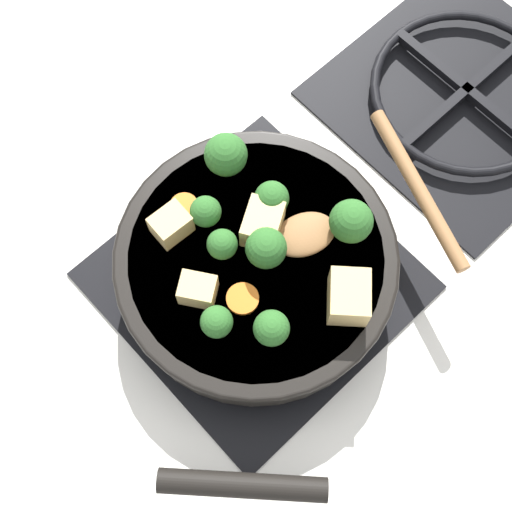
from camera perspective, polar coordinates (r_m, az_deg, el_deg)
ground_plane at (r=0.82m, az=-0.00°, el=-2.03°), size 2.40×2.40×0.00m
front_burner_grate at (r=0.81m, az=-0.00°, el=-1.76°), size 0.31×0.31×0.03m
rear_burner_grate at (r=0.96m, az=16.35°, el=12.35°), size 0.31×0.31×0.03m
skillet_pan at (r=0.77m, az=-0.01°, el=-0.81°), size 0.38×0.38×0.06m
wooden_spoon at (r=0.77m, az=8.74°, el=3.66°), size 0.19×0.21×0.02m
tofu_cube_center_large at (r=0.75m, az=-6.82°, el=2.51°), size 0.03×0.04×0.03m
tofu_cube_near_handle at (r=0.72m, az=-4.68°, el=-2.72°), size 0.05×0.04×0.03m
tofu_cube_east_chunk at (r=0.74m, az=0.54°, el=2.55°), size 0.06×0.06×0.04m
tofu_cube_west_chunk at (r=0.72m, az=7.43°, el=-3.26°), size 0.06×0.06×0.04m
broccoli_floret_near_spoon at (r=0.70m, az=-3.17°, el=-5.30°), size 0.03×0.03×0.04m
broccoli_floret_center_top at (r=0.73m, az=-2.72°, el=0.92°), size 0.03×0.03×0.04m
broccoli_floret_east_rim at (r=0.70m, az=1.24°, el=-5.80°), size 0.04×0.04×0.04m
broccoli_floret_west_rim at (r=0.76m, az=-2.43°, el=8.09°), size 0.05×0.05×0.05m
broccoli_floret_north_edge at (r=0.74m, az=-4.06°, el=3.54°), size 0.03×0.03×0.04m
broccoli_floret_south_cluster at (r=0.73m, az=7.61°, el=2.76°), size 0.05×0.05×0.05m
broccoli_floret_mid_floret at (r=0.72m, az=0.81°, el=0.63°), size 0.04×0.04×0.05m
broccoli_floret_small_inner at (r=0.74m, az=1.26°, el=4.63°), size 0.04×0.04×0.04m
carrot_slice_orange_thin at (r=0.73m, az=-1.08°, el=-3.44°), size 0.03×0.03×0.01m
carrot_slice_near_center at (r=0.77m, az=-5.77°, el=4.00°), size 0.03×0.03×0.01m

